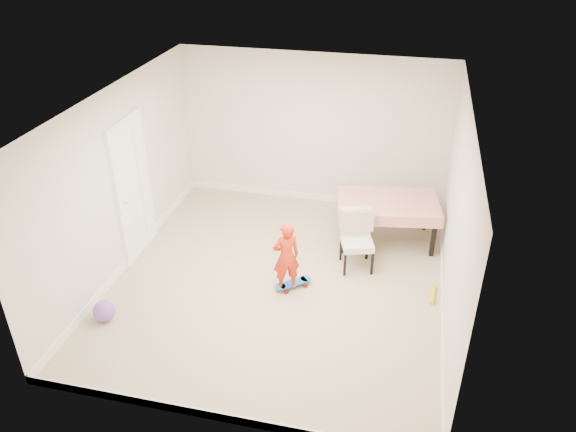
% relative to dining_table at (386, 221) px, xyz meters
% --- Properties ---
extents(ground, '(5.00, 5.00, 0.00)m').
position_rel_dining_table_xyz_m(ground, '(-1.38, -1.41, -0.35)').
color(ground, tan).
rests_on(ground, ground).
extents(ceiling, '(4.50, 5.00, 0.04)m').
position_rel_dining_table_xyz_m(ceiling, '(-1.38, -1.41, 2.23)').
color(ceiling, silver).
rests_on(ceiling, wall_back).
extents(wall_back, '(4.50, 0.04, 2.60)m').
position_rel_dining_table_xyz_m(wall_back, '(-1.38, 1.07, 0.95)').
color(wall_back, beige).
rests_on(wall_back, ground).
extents(wall_front, '(4.50, 0.04, 2.60)m').
position_rel_dining_table_xyz_m(wall_front, '(-1.38, -3.89, 0.95)').
color(wall_front, beige).
rests_on(wall_front, ground).
extents(wall_left, '(0.04, 5.00, 2.60)m').
position_rel_dining_table_xyz_m(wall_left, '(-3.61, -1.41, 0.95)').
color(wall_left, beige).
rests_on(wall_left, ground).
extents(wall_right, '(0.04, 5.00, 2.60)m').
position_rel_dining_table_xyz_m(wall_right, '(0.85, -1.41, 0.95)').
color(wall_right, beige).
rests_on(wall_right, ground).
extents(door, '(0.11, 0.94, 2.11)m').
position_rel_dining_table_xyz_m(door, '(-3.60, -1.11, 0.67)').
color(door, white).
rests_on(door, ground).
extents(baseboard_back, '(4.50, 0.02, 0.12)m').
position_rel_dining_table_xyz_m(baseboard_back, '(-1.38, 1.08, -0.29)').
color(baseboard_back, white).
rests_on(baseboard_back, ground).
extents(baseboard_front, '(4.50, 0.02, 0.12)m').
position_rel_dining_table_xyz_m(baseboard_front, '(-1.38, -3.90, -0.29)').
color(baseboard_front, white).
rests_on(baseboard_front, ground).
extents(baseboard_left, '(0.02, 5.00, 0.12)m').
position_rel_dining_table_xyz_m(baseboard_left, '(-3.62, -1.41, -0.29)').
color(baseboard_left, white).
rests_on(baseboard_left, ground).
extents(baseboard_right, '(0.02, 5.00, 0.12)m').
position_rel_dining_table_xyz_m(baseboard_right, '(0.86, -1.41, -0.29)').
color(baseboard_right, white).
rests_on(baseboard_right, ground).
extents(dining_table, '(1.64, 1.19, 0.70)m').
position_rel_dining_table_xyz_m(dining_table, '(0.00, 0.00, 0.00)').
color(dining_table, red).
rests_on(dining_table, ground).
extents(dining_chair, '(0.63, 0.68, 0.89)m').
position_rel_dining_table_xyz_m(dining_chair, '(-0.36, -0.83, 0.09)').
color(dining_chair, white).
rests_on(dining_chair, ground).
extents(skateboard, '(0.55, 0.51, 0.08)m').
position_rel_dining_table_xyz_m(skateboard, '(-1.14, -1.51, -0.31)').
color(skateboard, blue).
rests_on(skateboard, ground).
extents(child, '(0.44, 0.40, 1.02)m').
position_rel_dining_table_xyz_m(child, '(-1.22, -1.58, 0.16)').
color(child, red).
rests_on(child, ground).
extents(balloon, '(0.28, 0.28, 0.28)m').
position_rel_dining_table_xyz_m(balloon, '(-3.33, -2.72, -0.21)').
color(balloon, purple).
rests_on(balloon, ground).
extents(foam_toy, '(0.09, 0.40, 0.06)m').
position_rel_dining_table_xyz_m(foam_toy, '(0.75, -1.29, -0.32)').
color(foam_toy, yellow).
rests_on(foam_toy, ground).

